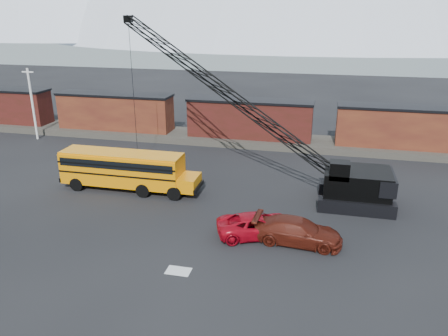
{
  "coord_description": "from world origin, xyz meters",
  "views": [
    {
      "loc": [
        7.87,
        -24.17,
        14.0
      ],
      "look_at": [
        1.0,
        5.29,
        3.0
      ],
      "focal_mm": 35.0,
      "sensor_mm": 36.0,
      "label": 1
    }
  ],
  "objects_px": {
    "school_bus": "(126,169)",
    "crawler_crane": "(226,92)",
    "red_pickup": "(258,225)",
    "maroon_suv": "(298,231)"
  },
  "relations": [
    {
      "from": "red_pickup",
      "to": "maroon_suv",
      "type": "distance_m",
      "value": 2.6
    },
    {
      "from": "school_bus",
      "to": "red_pickup",
      "type": "bearing_deg",
      "value": -24.31
    },
    {
      "from": "crawler_crane",
      "to": "school_bus",
      "type": "bearing_deg",
      "value": -152.12
    },
    {
      "from": "red_pickup",
      "to": "crawler_crane",
      "type": "xyz_separation_m",
      "value": [
        -4.3,
        9.2,
        6.94
      ]
    },
    {
      "from": "red_pickup",
      "to": "school_bus",
      "type": "bearing_deg",
      "value": 44.87
    },
    {
      "from": "maroon_suv",
      "to": "crawler_crane",
      "type": "xyz_separation_m",
      "value": [
        -6.87,
        9.57,
        6.88
      ]
    },
    {
      "from": "school_bus",
      "to": "crawler_crane",
      "type": "relative_size",
      "value": 0.5
    },
    {
      "from": "red_pickup",
      "to": "maroon_suv",
      "type": "xyz_separation_m",
      "value": [
        2.57,
        -0.37,
        0.06
      ]
    },
    {
      "from": "school_bus",
      "to": "maroon_suv",
      "type": "xyz_separation_m",
      "value": [
        14.27,
        -5.65,
        -0.98
      ]
    },
    {
      "from": "maroon_suv",
      "to": "crawler_crane",
      "type": "bearing_deg",
      "value": 39.59
    }
  ]
}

